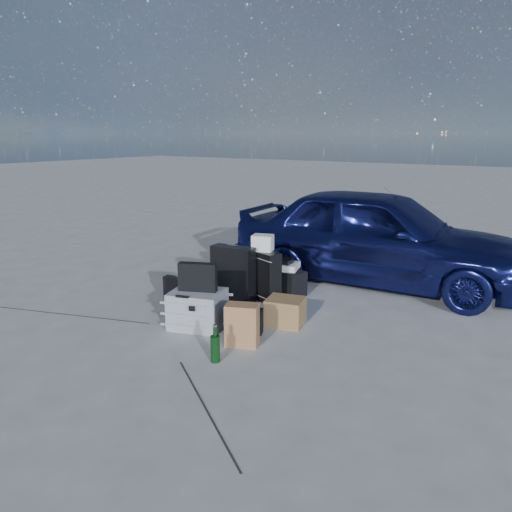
{
  "coord_description": "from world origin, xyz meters",
  "views": [
    {
      "loc": [
        3.06,
        -3.75,
        1.97
      ],
      "look_at": [
        -0.01,
        0.85,
        0.61
      ],
      "focal_mm": 35.0,
      "sensor_mm": 36.0,
      "label": 1
    }
  ],
  "objects_px": {
    "duffel_bag": "(282,280)",
    "suitcase_right": "(263,275)",
    "car": "(378,236)",
    "pelican_case": "(198,309)",
    "briefcase": "(181,292)",
    "cardboard_box": "(285,312)",
    "green_bottle": "(215,344)",
    "suitcase_left": "(233,274)"
  },
  "relations": [
    {
      "from": "pelican_case",
      "to": "suitcase_left",
      "type": "xyz_separation_m",
      "value": [
        -0.17,
        0.86,
        0.15
      ]
    },
    {
      "from": "pelican_case",
      "to": "cardboard_box",
      "type": "height_order",
      "value": "pelican_case"
    },
    {
      "from": "car",
      "to": "duffel_bag",
      "type": "relative_size",
      "value": 6.08
    },
    {
      "from": "green_bottle",
      "to": "cardboard_box",
      "type": "bearing_deg",
      "value": 86.9
    },
    {
      "from": "cardboard_box",
      "to": "briefcase",
      "type": "bearing_deg",
      "value": -172.5
    },
    {
      "from": "car",
      "to": "duffel_bag",
      "type": "height_order",
      "value": "car"
    },
    {
      "from": "suitcase_right",
      "to": "pelican_case",
      "type": "bearing_deg",
      "value": -73.91
    },
    {
      "from": "car",
      "to": "pelican_case",
      "type": "distance_m",
      "value": 2.76
    },
    {
      "from": "pelican_case",
      "to": "green_bottle",
      "type": "bearing_deg",
      "value": -56.99
    },
    {
      "from": "pelican_case",
      "to": "cardboard_box",
      "type": "distance_m",
      "value": 0.92
    },
    {
      "from": "suitcase_right",
      "to": "green_bottle",
      "type": "distance_m",
      "value": 1.79
    },
    {
      "from": "pelican_case",
      "to": "briefcase",
      "type": "relative_size",
      "value": 1.2
    },
    {
      "from": "suitcase_left",
      "to": "cardboard_box",
      "type": "height_order",
      "value": "suitcase_left"
    },
    {
      "from": "duffel_bag",
      "to": "suitcase_right",
      "type": "bearing_deg",
      "value": -82.36
    },
    {
      "from": "car",
      "to": "pelican_case",
      "type": "height_order",
      "value": "car"
    },
    {
      "from": "car",
      "to": "green_bottle",
      "type": "height_order",
      "value": "car"
    },
    {
      "from": "suitcase_left",
      "to": "suitcase_right",
      "type": "xyz_separation_m",
      "value": [
        0.25,
        0.27,
        -0.04
      ]
    },
    {
      "from": "car",
      "to": "green_bottle",
      "type": "distance_m",
      "value": 3.15
    },
    {
      "from": "briefcase",
      "to": "cardboard_box",
      "type": "relative_size",
      "value": 1.17
    },
    {
      "from": "cardboard_box",
      "to": "green_bottle",
      "type": "height_order",
      "value": "green_bottle"
    },
    {
      "from": "duffel_bag",
      "to": "green_bottle",
      "type": "distance_m",
      "value": 2.12
    },
    {
      "from": "briefcase",
      "to": "suitcase_right",
      "type": "xyz_separation_m",
      "value": [
        0.66,
        0.73,
        0.13
      ]
    },
    {
      "from": "pelican_case",
      "to": "suitcase_right",
      "type": "distance_m",
      "value": 1.13
    },
    {
      "from": "car",
      "to": "briefcase",
      "type": "height_order",
      "value": "car"
    },
    {
      "from": "pelican_case",
      "to": "suitcase_left",
      "type": "distance_m",
      "value": 0.88
    },
    {
      "from": "car",
      "to": "suitcase_right",
      "type": "height_order",
      "value": "car"
    },
    {
      "from": "pelican_case",
      "to": "suitcase_right",
      "type": "bearing_deg",
      "value": 68.72
    },
    {
      "from": "green_bottle",
      "to": "duffel_bag",
      "type": "bearing_deg",
      "value": 104.48
    },
    {
      "from": "suitcase_left",
      "to": "suitcase_right",
      "type": "relative_size",
      "value": 1.12
    },
    {
      "from": "suitcase_right",
      "to": "cardboard_box",
      "type": "relative_size",
      "value": 1.6
    },
    {
      "from": "suitcase_right",
      "to": "cardboard_box",
      "type": "xyz_separation_m",
      "value": [
        0.65,
        -0.56,
        -0.16
      ]
    },
    {
      "from": "briefcase",
      "to": "suitcase_right",
      "type": "relative_size",
      "value": 0.73
    },
    {
      "from": "suitcase_right",
      "to": "duffel_bag",
      "type": "distance_m",
      "value": 0.41
    },
    {
      "from": "pelican_case",
      "to": "green_bottle",
      "type": "distance_m",
      "value": 0.87
    },
    {
      "from": "cardboard_box",
      "to": "duffel_bag",
      "type": "bearing_deg",
      "value": 122.3
    },
    {
      "from": "car",
      "to": "briefcase",
      "type": "relative_size",
      "value": 8.61
    },
    {
      "from": "duffel_bag",
      "to": "pelican_case",
      "type": "bearing_deg",
      "value": -78.81
    },
    {
      "from": "suitcase_right",
      "to": "duffel_bag",
      "type": "height_order",
      "value": "suitcase_right"
    },
    {
      "from": "pelican_case",
      "to": "briefcase",
      "type": "distance_m",
      "value": 0.7
    },
    {
      "from": "car",
      "to": "briefcase",
      "type": "xyz_separation_m",
      "value": [
        -1.56,
        -2.15,
        -0.48
      ]
    },
    {
      "from": "pelican_case",
      "to": "cardboard_box",
      "type": "xyz_separation_m",
      "value": [
        0.73,
        0.56,
        -0.05
      ]
    },
    {
      "from": "briefcase",
      "to": "suitcase_right",
      "type": "distance_m",
      "value": 1.0
    }
  ]
}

